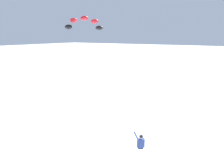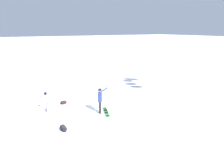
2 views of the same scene
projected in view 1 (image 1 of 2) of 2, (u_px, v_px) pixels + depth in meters
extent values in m
cube|color=navy|center=(141.00, 143.00, 9.98)|extent=(0.48, 0.42, 0.58)
sphere|color=tan|center=(141.00, 137.00, 9.88)|extent=(0.22, 0.22, 0.22)
sphere|color=black|center=(141.00, 136.00, 9.87)|extent=(0.23, 0.23, 0.23)
cylinder|color=navy|center=(136.00, 136.00, 10.01)|extent=(0.34, 0.50, 0.41)
cylinder|color=navy|center=(144.00, 142.00, 10.06)|extent=(0.09, 0.09, 0.58)
ellipsoid|color=black|center=(99.00, 28.00, 16.49)|extent=(1.16, 1.39, 0.44)
ellipsoid|color=red|center=(94.00, 21.00, 16.11)|extent=(1.16, 1.39, 0.44)
ellipsoid|color=red|center=(84.00, 18.00, 15.54)|extent=(1.16, 1.39, 0.44)
ellipsoid|color=red|center=(74.00, 20.00, 15.09)|extent=(1.16, 1.39, 0.44)
ellipsoid|color=black|center=(68.00, 27.00, 14.99)|extent=(1.16, 1.39, 0.44)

